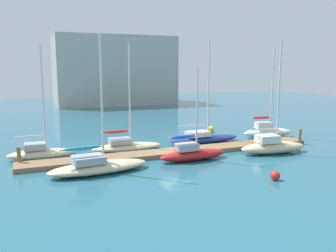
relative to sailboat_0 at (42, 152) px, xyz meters
name	(u,v)px	position (x,y,z in m)	size (l,w,h in m)	color
ground_plane	(177,154)	(10.22, -2.60, -0.54)	(120.00, 120.00, 0.00)	#286075
dock_pier	(177,152)	(10.22, -2.60, -0.36)	(24.43, 2.00, 0.35)	#846647
dock_piling_near_end	(19,157)	(-1.59, -1.75, 0.18)	(0.28, 0.28, 1.43)	#846647
dock_piling_far_end	(300,137)	(22.04, -3.45, 0.18)	(0.28, 0.28, 1.43)	#846647
sailboat_0	(42,152)	(0.00, 0.00, 0.00)	(5.22, 1.86, 8.55)	beige
sailboat_1	(97,165)	(3.22, -5.32, 0.00)	(6.91, 2.78, 9.10)	beige
sailboat_2	(126,145)	(6.68, 0.04, -0.03)	(5.95, 2.12, 8.86)	beige
sailboat_3	(192,153)	(10.47, -4.79, 0.04)	(5.43, 1.51, 6.90)	#B21E1E
sailboat_4	(204,138)	(14.23, 0.46, -0.05)	(6.97, 2.01, 9.55)	navy
sailboat_5	(272,146)	(17.53, -5.28, 0.09)	(5.88, 2.37, 9.04)	beige
sailboat_6	(267,131)	(21.38, 0.36, 0.13)	(5.31, 2.45, 8.99)	white
mooring_buoy_yellow	(211,129)	(17.53, 4.90, -0.19)	(0.69, 0.69, 0.69)	yellow
mooring_buoy_red	(275,176)	(13.16, -11.04, -0.24)	(0.60, 0.60, 0.60)	red
harbor_building_distant	(114,71)	(15.22, 38.48, 5.78)	(21.86, 10.73, 12.64)	#ADA89E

